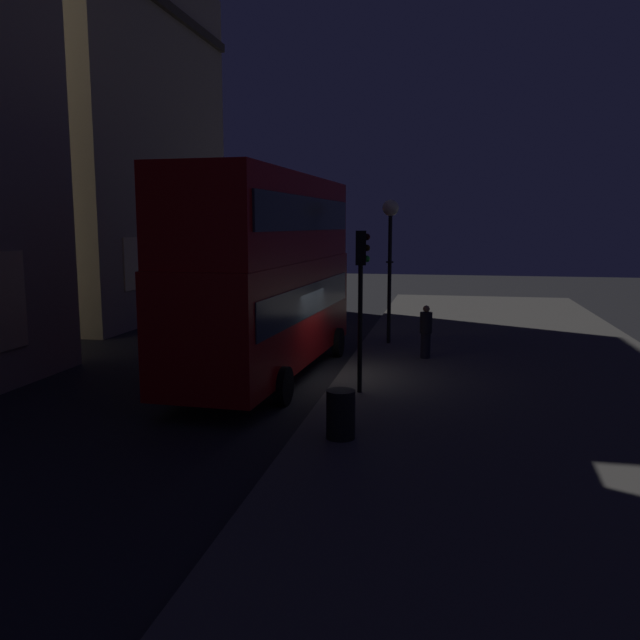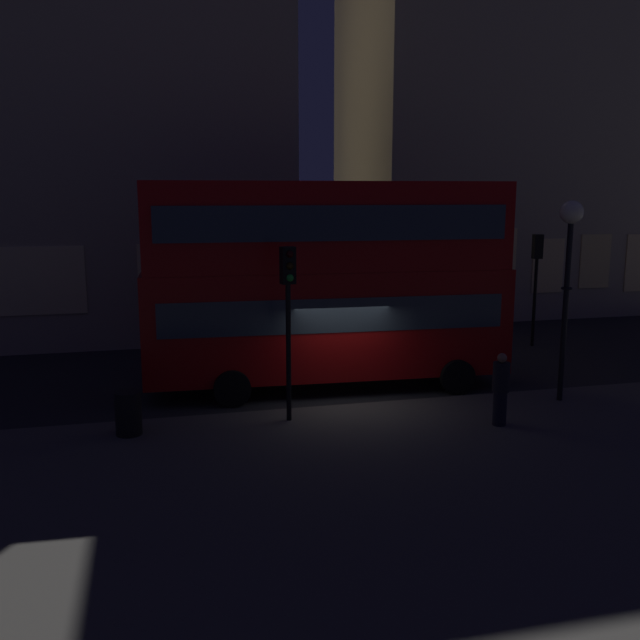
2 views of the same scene
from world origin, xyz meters
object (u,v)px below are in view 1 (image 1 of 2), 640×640
(traffic_light_far_side, at_px, (243,261))
(litter_bin, at_px, (341,414))
(traffic_light_near_kerb, at_px, (361,277))
(street_lamp, at_px, (390,231))
(pedestrian, at_px, (426,331))
(double_decker_bus, at_px, (267,268))

(traffic_light_far_side, distance_m, litter_bin, 15.44)
(traffic_light_near_kerb, bearing_deg, street_lamp, -9.20)
(pedestrian, bearing_deg, street_lamp, -112.66)
(pedestrian, distance_m, litter_bin, 8.45)
(double_decker_bus, distance_m, traffic_light_near_kerb, 3.35)
(traffic_light_near_kerb, bearing_deg, pedestrian, -26.20)
(traffic_light_near_kerb, height_order, pedestrian, traffic_light_near_kerb)
(double_decker_bus, height_order, street_lamp, double_decker_bus)
(double_decker_bus, bearing_deg, traffic_light_near_kerb, -116.66)
(traffic_light_far_side, height_order, street_lamp, street_lamp)
(double_decker_bus, distance_m, litter_bin, 6.62)
(street_lamp, height_order, pedestrian, street_lamp)
(traffic_light_far_side, xyz_separation_m, street_lamp, (-3.01, -6.46, 1.26))
(traffic_light_far_side, bearing_deg, double_decker_bus, 27.27)
(traffic_light_far_side, relative_size, litter_bin, 4.05)
(street_lamp, relative_size, litter_bin, 5.21)
(traffic_light_near_kerb, relative_size, traffic_light_far_side, 1.03)
(double_decker_bus, xyz_separation_m, traffic_light_far_side, (8.51, 3.48, -0.29))
(pedestrian, bearing_deg, traffic_light_near_kerb, 20.19)
(traffic_light_near_kerb, xyz_separation_m, traffic_light_far_side, (10.16, 6.39, -0.20))
(traffic_light_far_side, bearing_deg, traffic_light_near_kerb, 37.21)
(litter_bin, bearing_deg, street_lamp, 0.17)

